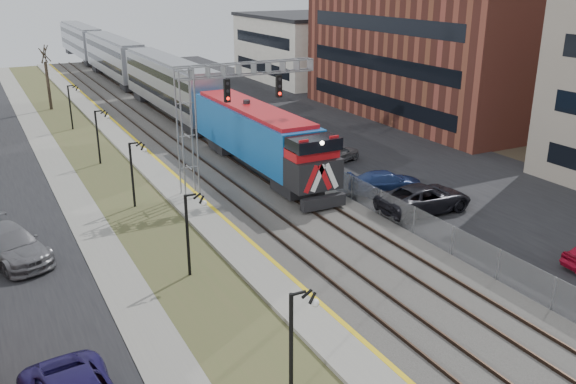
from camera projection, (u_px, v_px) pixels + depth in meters
sidewalk at (64, 181)px, 41.08m from camera, size 2.00×120.00×0.08m
grass_median at (109, 175)px, 42.40m from camera, size 4.00×120.00×0.06m
platform at (152, 168)px, 43.68m from camera, size 2.00×120.00×0.24m
ballast_bed at (217, 159)px, 45.88m from camera, size 8.00×120.00×0.20m
parking_lot at (351, 141)px, 51.15m from camera, size 16.00×120.00×0.04m
platform_edge at (164, 164)px, 44.02m from camera, size 0.24×120.00×0.01m
track_near at (191, 160)px, 44.94m from camera, size 1.58×120.00×0.15m
track_far at (235, 154)px, 46.47m from camera, size 1.58×120.00×0.15m
train at (130, 67)px, 71.70m from camera, size 3.00×85.85×5.33m
signal_gantry at (213, 107)px, 36.97m from camera, size 9.00×1.07×8.15m
lampposts at (186, 234)px, 27.80m from camera, size 0.14×62.14×4.00m
fence at (267, 143)px, 47.48m from camera, size 0.04×120.00×1.60m
buildings_east at (515, 60)px, 51.98m from camera, size 16.00×76.00×15.00m
car_lot_c at (424, 199)px, 35.60m from camera, size 5.89×2.77×1.63m
car_lot_d at (386, 183)px, 38.75m from camera, size 5.08×2.80×1.39m
car_lot_e at (336, 154)px, 44.96m from camera, size 4.45×3.01×1.41m
car_lot_f at (250, 115)px, 57.19m from camera, size 4.89×2.15×1.56m
car_street_b at (10, 245)px, 29.50m from camera, size 3.97×6.04×1.63m
car_lot_g at (232, 108)px, 60.40m from camera, size 5.59×3.21×1.47m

